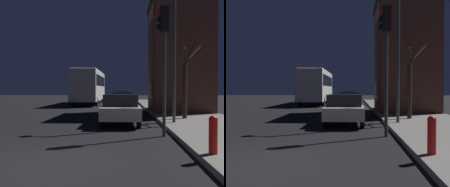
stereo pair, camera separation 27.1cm
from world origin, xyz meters
TOP-DOWN VIEW (x-y plane):
  - ground_plane at (0.00, 0.00)m, footprint 120.00×120.00m
  - brick_building at (5.74, 12.69)m, footprint 4.04×5.05m
  - streetlamp at (3.91, 6.19)m, footprint 1.15×0.36m
  - traffic_light at (3.27, 3.57)m, footprint 0.43×0.24m
  - bare_tree at (5.13, 7.78)m, footprint 1.32×1.58m
  - bus at (-1.88, 22.13)m, footprint 2.52×10.41m
  - car_near_lane at (1.73, 6.65)m, footprint 1.75×3.87m
  - car_mid_lane at (1.76, 16.40)m, footprint 1.87×4.56m
  - car_far_lane at (1.50, 25.88)m, footprint 1.76×3.96m
  - fire_hydrant at (3.97, 0.65)m, footprint 0.21×0.21m

SIDE VIEW (x-z plane):
  - ground_plane at x=0.00m, z-range 0.00..0.00m
  - fire_hydrant at x=3.97m, z-range 0.18..1.09m
  - car_mid_lane at x=1.76m, z-range 0.04..1.46m
  - car_near_lane at x=1.73m, z-range 0.04..1.47m
  - car_far_lane at x=1.50m, z-range 0.03..1.48m
  - bare_tree at x=5.13m, z-range 0.11..4.05m
  - bus at x=-1.88m, z-range 0.34..3.97m
  - traffic_light at x=3.27m, z-range 0.98..5.55m
  - brick_building at x=5.74m, z-range 0.18..7.94m
  - streetlamp at x=3.91m, z-range 1.08..7.57m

